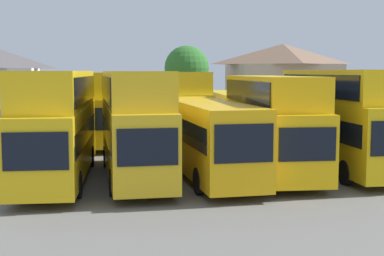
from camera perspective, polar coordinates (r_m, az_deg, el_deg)
ground at (r=43.71m, az=-3.44°, el=-0.62°), size 140.00×140.00×0.00m
depot_boundary_wall at (r=48.71m, az=-4.14°, el=1.11°), size 56.00×0.50×1.80m
bus_1 at (r=25.41m, az=-13.85°, el=0.88°), size 3.29×11.79×4.98m
bus_2 at (r=25.28m, az=-6.09°, el=0.98°), size 2.75×11.20×4.97m
bus_3 at (r=25.63m, az=1.52°, el=-0.66°), size 3.00×11.70×3.55m
bus_4 at (r=26.35m, az=8.32°, el=0.88°), size 3.13×10.33×4.74m
bus_5 at (r=28.30m, az=15.06°, el=1.40°), size 2.80×11.29×5.04m
bus_6 at (r=38.11m, az=-10.11°, el=2.52°), size 2.85×11.42×4.91m
bus_7 at (r=38.65m, az=-5.23°, el=1.37°), size 3.24×11.96×3.35m
bus_8 at (r=39.14m, az=-1.36°, el=2.71°), size 3.09×10.41×4.94m
bus_9 at (r=39.42m, az=4.35°, el=1.55°), size 3.45×11.56×3.45m
house_terrace_centre at (r=57.87m, az=9.42°, el=4.87°), size 10.91×8.26×7.83m
tree_left_of_lot at (r=51.49m, az=-0.56°, el=6.23°), size 4.20×4.20×7.40m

